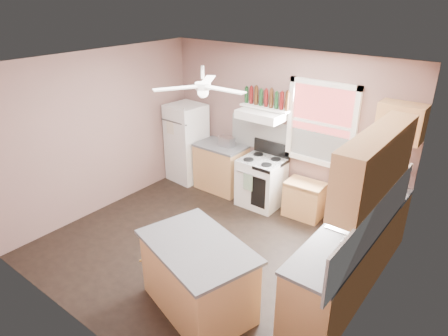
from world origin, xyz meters
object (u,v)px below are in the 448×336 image
Objects in this scene: refrigerator at (187,143)px; island at (198,278)px; cart at (304,199)px; stove at (261,182)px; toaster at (226,141)px.

island is at bearing -40.27° from refrigerator.
refrigerator is 2.60m from cart.
stove is 1.38× the size of cart.
cart is at bearing 7.63° from refrigerator.
toaster is at bearing 137.86° from island.
stove is at bearing -0.59° from toaster.
toaster reaches higher than cart.
stove and island have the same top height.
refrigerator reaches higher than island.
toaster is 1.76m from cart.
refrigerator reaches higher than cart.
cart is at bearing 4.67° from toaster.
stove is (1.75, 0.02, -0.34)m from refrigerator.
toaster reaches higher than island.
refrigerator is 1.79× the size of stove.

